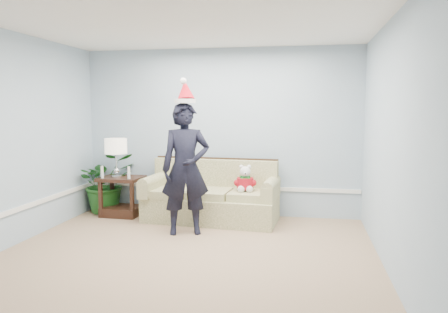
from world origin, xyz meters
TOP-DOWN VIEW (x-y plane):
  - room_shell at (0.00, 0.00)m, footprint 4.54×5.04m
  - wainscot_trim at (-1.18, 1.18)m, footprint 4.49×4.99m
  - sofa at (-0.05, 2.08)m, footprint 2.08×1.01m
  - side_table at (-1.55, 2.09)m, footprint 0.68×0.58m
  - table_lamp at (-1.60, 2.03)m, footprint 0.35×0.35m
  - candle_pair at (-1.56, 1.91)m, footprint 0.50×0.05m
  - houseplant at (-1.91, 2.28)m, footprint 1.20×1.19m
  - man at (-0.24, 1.29)m, footprint 0.77×0.63m
  - santa_hat at (-0.24, 1.31)m, footprint 0.40×0.42m
  - teddy_bear at (0.49, 1.96)m, footprint 0.29×0.30m

SIDE VIEW (x-z plane):
  - side_table at x=-1.55m, z-range -0.07..0.57m
  - sofa at x=-0.05m, z-range -0.14..0.81m
  - wainscot_trim at x=-1.18m, z-range 0.42..0.48m
  - houseplant at x=-1.91m, z-range 0.00..1.01m
  - teddy_bear at x=0.49m, z-range 0.44..0.85m
  - candle_pair at x=-1.56m, z-range 0.63..0.82m
  - man at x=-0.24m, z-range 0.00..1.82m
  - table_lamp at x=-1.60m, z-range 0.80..1.43m
  - room_shell at x=0.00m, z-range -0.02..2.72m
  - santa_hat at x=-0.24m, z-range 1.78..2.13m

